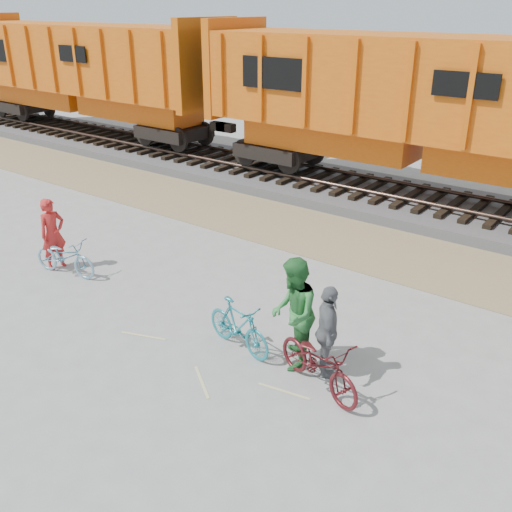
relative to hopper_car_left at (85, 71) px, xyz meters
The scene contains 12 objects.
ground 17.55m from the hopper_car_left, 31.36° to the right, with size 120.00×120.00×0.00m, color #9E9E99.
gravel_strip 15.47m from the hopper_car_left, 13.33° to the right, with size 120.00×3.00×0.02m, color #9E8462.
ballast_bed 15.04m from the hopper_car_left, ahead, with size 120.00×4.00×0.30m, color slate.
track 14.98m from the hopper_car_left, ahead, with size 120.00×2.60×0.24m.
hopper_car_left is the anchor object (origin of this frame).
hopper_car_center 15.00m from the hopper_car_left, ahead, with size 14.00×3.13×4.65m.
bicycle_blue 14.03m from the hopper_car_left, 40.85° to the right, with size 0.57×1.64×0.86m, color #79AEC7.
bicycle_teal 18.08m from the hopper_car_left, 30.44° to the right, with size 0.44×1.54×0.93m, color teal.
bicycle_maroon 19.62m from the hopper_car_left, 28.21° to the right, with size 0.63×1.80×0.94m, color #531519.
person_solo 13.52m from the hopper_car_left, 41.93° to the right, with size 0.60×0.40×1.66m, color red.
person_man 18.79m from the hopper_car_left, 28.35° to the right, with size 0.94×0.73×1.93m, color #307D38.
person_woman 19.30m from the hopper_car_left, 27.30° to the right, with size 0.94×0.39×1.61m, color slate.
Camera 1 is at (6.07, -6.75, 5.62)m, focal length 40.00 mm.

